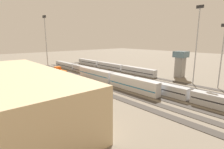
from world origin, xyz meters
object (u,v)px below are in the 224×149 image
object	(u,v)px
train_on_track_0	(109,66)
maintenance_shed	(20,93)
train_on_track_7	(60,73)
train_on_track_4	(113,77)
light_mast_1	(46,39)
light_mast_0	(197,37)
control_tower	(180,62)
light_mast_2	(223,47)
train_on_track_5	(112,79)

from	to	relation	value
train_on_track_0	maintenance_shed	bearing A→B (deg)	121.10
train_on_track_0	train_on_track_7	world-z (taller)	train_on_track_7
train_on_track_4	light_mast_1	bearing A→B (deg)	31.48
light_mast_0	control_tower	bearing A→B (deg)	-38.25
train_on_track_4	light_mast_2	bearing A→B (deg)	-147.08
train_on_track_5	light_mast_2	xyz separation A→B (m)	(-32.22, -28.73, 13.53)
train_on_track_7	maintenance_shed	xyz separation A→B (m)	(-35.78, 27.49, 3.58)
train_on_track_5	maintenance_shed	world-z (taller)	maintenance_shed
train_on_track_0	light_mast_0	size ratio (longest dim) A/B	2.18
train_on_track_0	train_on_track_5	xyz separation A→B (m)	(-30.71, 25.00, 0.60)
train_on_track_0	light_mast_2	distance (m)	64.60
train_on_track_5	train_on_track_7	world-z (taller)	same
light_mast_0	maintenance_shed	distance (m)	68.56
train_on_track_4	light_mast_2	size ratio (longest dim) A/B	4.79
light_mast_2	light_mast_1	bearing A→B (deg)	32.27
light_mast_0	maintenance_shed	size ratio (longest dim) A/B	0.63
train_on_track_7	maintenance_shed	bearing A→B (deg)	142.46
light_mast_2	train_on_track_7	bearing A→B (deg)	32.41
train_on_track_7	light_mast_2	world-z (taller)	light_mast_2
maintenance_shed	light_mast_0	bearing A→B (deg)	-103.49
light_mast_1	light_mast_0	bearing A→B (deg)	-144.31
train_on_track_7	light_mast_1	size ratio (longest dim) A/B	0.33
train_on_track_0	train_on_track_5	size ratio (longest dim) A/B	1.51
light_mast_0	light_mast_1	size ratio (longest dim) A/B	1.06
light_mast_0	light_mast_2	xyz separation A→B (m)	(-9.60, -1.06, -4.16)
light_mast_0	maintenance_shed	world-z (taller)	light_mast_0
train_on_track_0	light_mast_0	distance (m)	56.44
light_mast_1	light_mast_2	distance (m)	79.51
train_on_track_4	train_on_track_5	size ratio (longest dim) A/B	2.54
control_tower	train_on_track_4	bearing A→B (deg)	62.57
train_on_track_5	light_mast_1	distance (m)	41.06
light_mast_0	control_tower	size ratio (longest dim) A/B	2.47
control_tower	light_mast_1	bearing A→B (deg)	46.88
train_on_track_5	train_on_track_7	size ratio (longest dim) A/B	4.72
light_mast_1	light_mast_2	size ratio (longest dim) A/B	1.23
train_on_track_4	light_mast_2	xyz separation A→B (m)	(-36.64, -23.73, 14.13)
train_on_track_7	train_on_track_5	bearing A→B (deg)	-160.84
train_on_track_4	control_tower	world-z (taller)	control_tower
train_on_track_5	light_mast_2	bearing A→B (deg)	-138.28
light_mast_1	train_on_track_5	bearing A→B (deg)	-158.61
train_on_track_4	light_mast_2	world-z (taller)	light_mast_2
train_on_track_0	light_mast_1	xyz separation A→B (m)	(4.25, 38.70, 17.22)
train_on_track_5	light_mast_1	world-z (taller)	light_mast_1
light_mast_1	control_tower	distance (m)	69.33
train_on_track_7	light_mast_2	bearing A→B (deg)	-147.59
light_mast_1	maintenance_shed	size ratio (longest dim) A/B	0.59
train_on_track_5	light_mast_1	size ratio (longest dim) A/B	1.54
light_mast_2	train_on_track_5	bearing A→B (deg)	41.72
train_on_track_5	train_on_track_7	bearing A→B (deg)	19.16
train_on_track_4	control_tower	size ratio (longest dim) A/B	9.06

